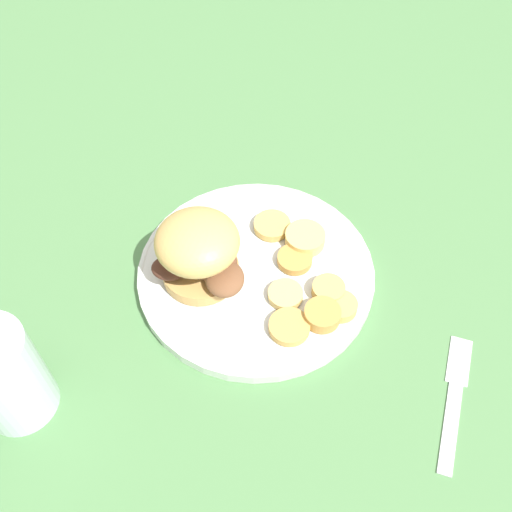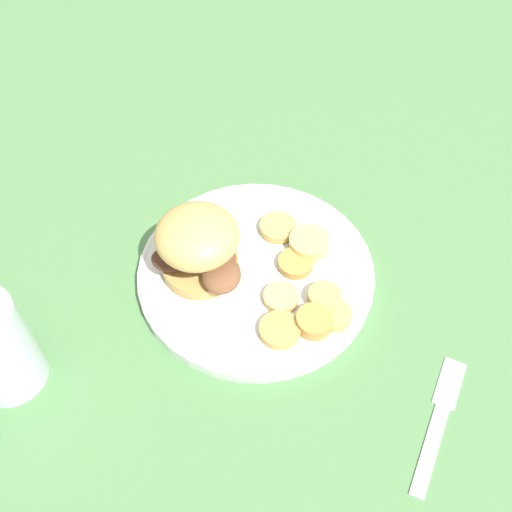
{
  "view_description": "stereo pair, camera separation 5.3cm",
  "coord_description": "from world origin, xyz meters",
  "px_view_note": "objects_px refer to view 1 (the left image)",
  "views": [
    {
      "loc": [
        0.39,
        0.17,
        0.6
      ],
      "look_at": [
        0.0,
        0.0,
        0.04
      ],
      "focal_mm": 42.0,
      "sensor_mm": 36.0,
      "label": 1
    },
    {
      "loc": [
        0.37,
        0.22,
        0.6
      ],
      "look_at": [
        0.0,
        0.0,
        0.04
      ],
      "focal_mm": 42.0,
      "sensor_mm": 36.0,
      "label": 2
    }
  ],
  "objects_px": {
    "fork": "(454,399)",
    "sandwich": "(200,252)",
    "dinner_plate": "(256,272)",
    "drinking_glass": "(4,376)"
  },
  "relations": [
    {
      "from": "dinner_plate",
      "to": "fork",
      "type": "xyz_separation_m",
      "value": [
        0.06,
        0.26,
        -0.01
      ]
    },
    {
      "from": "fork",
      "to": "drinking_glass",
      "type": "relative_size",
      "value": 1.31
    },
    {
      "from": "dinner_plate",
      "to": "drinking_glass",
      "type": "distance_m",
      "value": 0.3
    },
    {
      "from": "fork",
      "to": "sandwich",
      "type": "bearing_deg",
      "value": -95.19
    },
    {
      "from": "dinner_plate",
      "to": "sandwich",
      "type": "bearing_deg",
      "value": -56.94
    },
    {
      "from": "drinking_glass",
      "to": "fork",
      "type": "bearing_deg",
      "value": 113.96
    },
    {
      "from": "fork",
      "to": "drinking_glass",
      "type": "xyz_separation_m",
      "value": [
        0.19,
        -0.42,
        0.06
      ]
    },
    {
      "from": "dinner_plate",
      "to": "fork",
      "type": "relative_size",
      "value": 1.77
    },
    {
      "from": "dinner_plate",
      "to": "sandwich",
      "type": "height_order",
      "value": "sandwich"
    },
    {
      "from": "dinner_plate",
      "to": "fork",
      "type": "height_order",
      "value": "dinner_plate"
    }
  ]
}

